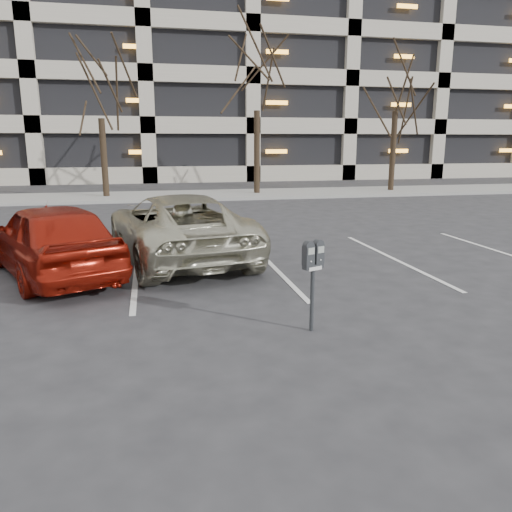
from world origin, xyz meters
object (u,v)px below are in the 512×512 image
at_px(tree_c, 257,56).
at_px(tree_d, 398,59).
at_px(parking_meter, 313,263).
at_px(suv_silver, 178,227).
at_px(car_red, 52,239).
at_px(tree_b, 98,67).

relative_size(tree_c, tree_d, 0.99).
xyz_separation_m(parking_meter, suv_silver, (-1.55, 4.70, -0.23)).
bearing_deg(tree_d, car_red, -135.58).
bearing_deg(car_red, suv_silver, 176.71).
bearing_deg(tree_c, tree_d, 0.00).
bearing_deg(suv_silver, tree_b, -89.57).
distance_m(tree_b, tree_c, 7.03).
xyz_separation_m(tree_d, car_red, (-13.93, -13.65, -5.68)).
distance_m(tree_d, car_red, 20.32).
distance_m(tree_b, tree_d, 14.02).
xyz_separation_m(tree_d, suv_silver, (-11.49, -12.70, -5.69)).
bearing_deg(car_red, tree_d, -160.13).
relative_size(parking_meter, suv_silver, 0.22).
xyz_separation_m(parking_meter, car_red, (-3.99, 3.75, -0.23)).
bearing_deg(tree_b, suv_silver, -78.84).
distance_m(tree_d, parking_meter, 20.77).
xyz_separation_m(tree_c, tree_d, (7.00, 0.00, 0.08)).
bearing_deg(suv_silver, tree_d, -142.87).
xyz_separation_m(tree_c, car_red, (-6.93, -13.65, -5.60)).
relative_size(suv_silver, car_red, 1.30).
bearing_deg(tree_b, tree_c, 0.00).
relative_size(tree_d, parking_meter, 7.10).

